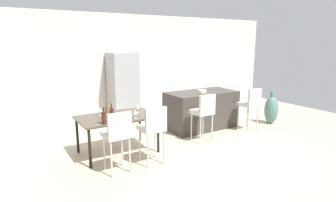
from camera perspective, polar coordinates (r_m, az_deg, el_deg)
name	(u,v)px	position (r m, az deg, el deg)	size (l,w,h in m)	color
ground_plane	(196,139)	(6.42, 5.59, -7.57)	(10.00, 10.00, 0.00)	#C6B28E
back_wall	(137,65)	(8.56, -6.19, 7.26)	(10.00, 0.12, 2.90)	beige
kitchen_island	(201,110)	(7.12, 6.72, -1.78)	(1.75, 0.89, 0.92)	#383330
bar_chair_left	(204,110)	(6.08, 7.26, -1.87)	(0.40, 0.40, 1.05)	beige
bar_chair_middle	(251,103)	(7.05, 16.34, -0.33)	(0.41, 0.41, 1.05)	beige
dining_table	(117,119)	(5.52, -10.20, -3.61)	(1.46, 0.93, 0.74)	#4C4238
dining_chair_near	(117,132)	(4.66, -10.16, -6.27)	(0.41, 0.41, 1.05)	beige
dining_chair_far	(153,126)	(4.93, -3.03, -5.09)	(0.41, 0.41, 1.05)	beige
wine_bottle_near	(104,118)	(5.00, -12.83, -3.30)	(0.08, 0.08, 0.29)	#471E19
wine_bottle_corner	(107,113)	(5.26, -12.22, -2.31)	(0.07, 0.07, 0.33)	brown
wine_bottle_left	(112,115)	(5.07, -11.27, -2.78)	(0.07, 0.07, 0.34)	#471E19
wine_glass_middle	(100,110)	(5.55, -13.48, -1.68)	(0.07, 0.07, 0.17)	silver
wine_glass_right	(135,112)	(5.24, -6.63, -2.22)	(0.07, 0.07, 0.17)	silver
wine_glass_far	(138,106)	(5.68, -6.13, -1.09)	(0.07, 0.07, 0.17)	silver
refrigerator	(123,86)	(7.95, -9.07, 2.98)	(0.72, 0.68, 1.84)	#939699
fruit_bowl	(202,91)	(6.90, 6.87, 1.98)	(0.21, 0.21, 0.07)	beige
floor_vase	(271,110)	(7.93, 20.12, -1.63)	(0.36, 0.36, 0.87)	#47706B
potted_plant	(197,98)	(9.35, 5.83, 0.64)	(0.35, 0.35, 0.55)	#38383D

